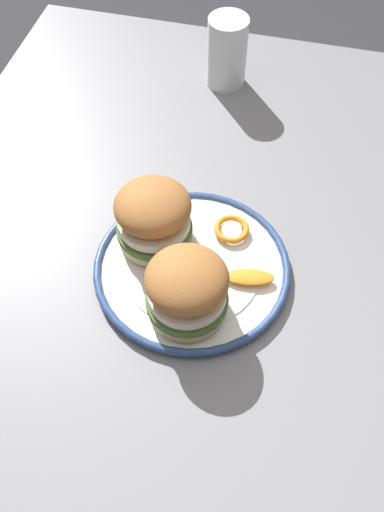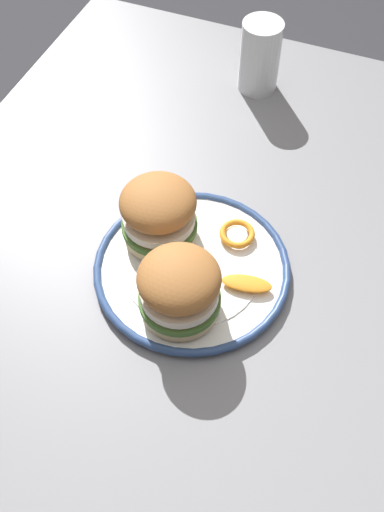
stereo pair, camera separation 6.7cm
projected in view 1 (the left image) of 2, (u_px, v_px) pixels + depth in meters
ground_plane at (213, 426)px, 1.52m from camera, size 8.00×8.00×0.00m
dining_table at (224, 289)px, 0.99m from camera, size 1.11×1.02×0.76m
dinner_plate at (192, 268)px, 0.87m from camera, size 0.29×0.29×0.02m
sandwich_half_left at (187, 289)px, 0.78m from camera, size 0.15×0.15×0.10m
sandwich_half_right at (153, 217)px, 0.85m from camera, size 0.16×0.16×0.10m
orange_peel_curled at (229, 229)px, 0.90m from camera, size 0.07×0.07×0.01m
orange_peel_strip_long at (249, 277)px, 0.85m from camera, size 0.04×0.08×0.01m
drinking_glass at (227, 55)px, 1.08m from camera, size 0.07×0.07×0.13m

